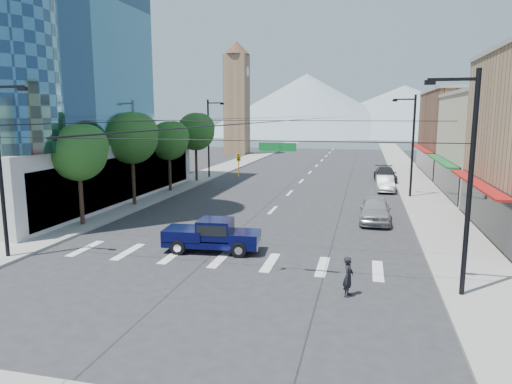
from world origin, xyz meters
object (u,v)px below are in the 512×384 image
pickup_truck (212,235)px  parked_car_mid (385,184)px  parked_car_near (375,210)px  pedestrian (348,276)px  parked_car_far (385,174)px

pickup_truck → parked_car_mid: 24.60m
parked_car_near → parked_car_mid: size_ratio=1.12×
pedestrian → parked_car_near: parked_car_near is taller
parked_car_mid → pedestrian: bearing=-96.8°
pickup_truck → parked_car_near: pickup_truck is taller
parked_car_far → parked_car_mid: bearing=-94.1°
parked_car_near → parked_car_mid: bearing=86.0°
parked_car_near → parked_car_far: 20.00m
pedestrian → pickup_truck: bearing=70.9°
pedestrian → parked_car_mid: size_ratio=0.36×
parked_car_far → pickup_truck: bearing=-111.0°
pedestrian → parked_car_mid: (2.42, 27.13, -0.08)m
pedestrian → parked_car_mid: 27.24m
parked_car_mid → parked_car_near: bearing=-96.6°
pickup_truck → parked_car_mid: (9.82, 22.55, -0.17)m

